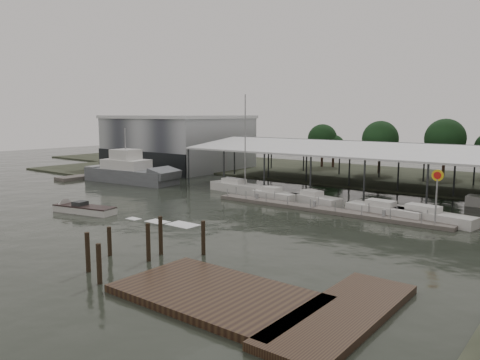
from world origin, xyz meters
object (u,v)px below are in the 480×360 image
Objects in this scene: white_sailboat at (241,188)px; speedboat_underway at (80,209)px; grey_trawler at (131,172)px; shell_fuel_sign at (437,187)px.

white_sailboat is 0.72× the size of speedboat_underway.
grey_trawler is 1.26× the size of white_sailboat.
shell_fuel_sign reaches higher than speedboat_underway.
shell_fuel_sign is 0.33× the size of grey_trawler.
grey_trawler reaches higher than shell_fuel_sign.
grey_trawler is 23.15m from speedboat_underway.
speedboat_underway is (-32.71, -16.99, -3.53)m from shell_fuel_sign.
white_sailboat is at bearing 170.66° from shell_fuel_sign.
white_sailboat is at bearing 2.81° from grey_trawler.
shell_fuel_sign is at bearing -164.71° from speedboat_underway.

